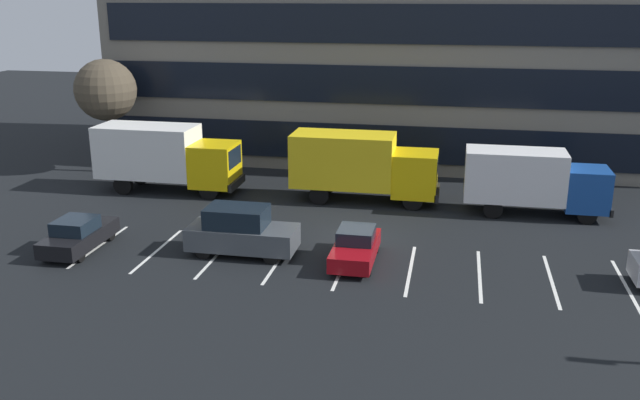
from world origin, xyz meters
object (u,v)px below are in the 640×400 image
at_px(suv_charcoal, 241,231).
at_px(box_truck_blue, 533,179).
at_px(box_truck_yellow, 165,155).
at_px(bare_tree, 106,90).
at_px(box_truck_yellow_all, 361,164).
at_px(sedan_maroon, 356,247).
at_px(sedan_black, 78,235).

bearing_deg(suv_charcoal, box_truck_blue, 32.41).
relative_size(box_truck_yellow, box_truck_blue, 1.13).
distance_m(box_truck_yellow, box_truck_blue, 20.11).
relative_size(box_truck_yellow, bare_tree, 1.15).
xyz_separation_m(box_truck_yellow_all, sedan_maroon, (1.02, -8.84, -1.40)).
height_order(suv_charcoal, bare_tree, bare_tree).
xyz_separation_m(box_truck_yellow, suv_charcoal, (7.20, -8.61, -1.09)).
relative_size(box_truck_yellow_all, sedan_maroon, 1.96).
xyz_separation_m(sedan_black, sedan_maroon, (12.26, 1.01, -0.02)).
relative_size(box_truck_yellow_all, suv_charcoal, 1.69).
distance_m(box_truck_yellow_all, bare_tree, 17.01).
distance_m(box_truck_blue, bare_tree, 25.81).
xyz_separation_m(box_truck_yellow, sedan_black, (-0.02, -9.59, -1.41)).
bearing_deg(box_truck_blue, box_truck_yellow, 178.82).
relative_size(box_truck_yellow, sedan_black, 1.94).
xyz_separation_m(box_truck_yellow_all, sedan_black, (-11.24, -9.85, -1.37)).
bearing_deg(box_truck_blue, box_truck_yellow_all, 175.63).
bearing_deg(sedan_black, box_truck_yellow, 89.89).
height_order(sedan_maroon, suv_charcoal, suv_charcoal).
distance_m(box_truck_yellow, sedan_maroon, 15.01).
height_order(box_truck_yellow, suv_charcoal, box_truck_yellow).
relative_size(sedan_maroon, bare_tree, 0.57).
xyz_separation_m(sedan_black, bare_tree, (-5.18, 13.03, 4.47)).
bearing_deg(box_truck_yellow, suv_charcoal, -50.08).
xyz_separation_m(box_truck_yellow_all, box_truck_blue, (8.89, -0.68, -0.20)).
bearing_deg(suv_charcoal, box_truck_yellow_all, 65.64).
bearing_deg(sedan_maroon, box_truck_blue, 46.05).
distance_m(box_truck_yellow, suv_charcoal, 11.28).
distance_m(sedan_black, suv_charcoal, 7.29).
bearing_deg(suv_charcoal, box_truck_yellow, 129.92).
distance_m(box_truck_yellow_all, suv_charcoal, 9.80).
relative_size(box_truck_blue, sedan_maroon, 1.77).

